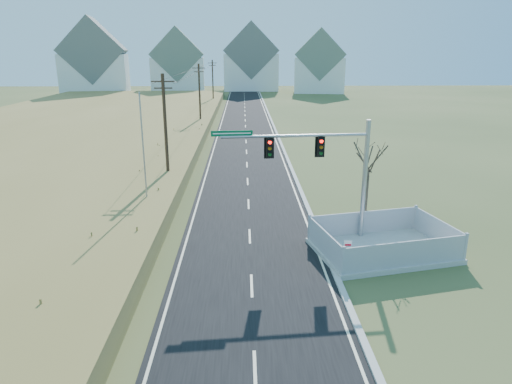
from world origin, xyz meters
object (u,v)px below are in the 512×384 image
at_px(open_sign, 348,245).
at_px(bare_tree, 369,155).
at_px(fence_enclosure, 382,248).
at_px(flagpole, 145,168).
at_px(traffic_signal_mast, 333,169).

height_order(open_sign, bare_tree, bare_tree).
xyz_separation_m(fence_enclosure, bare_tree, (-0.23, 3.02, 4.50)).
relative_size(fence_enclosure, flagpole, 0.98).
xyz_separation_m(traffic_signal_mast, fence_enclosure, (2.59, -1.71, -4.04)).
bearing_deg(traffic_signal_mast, open_sign, -62.84).
height_order(fence_enclosure, flagpole, flagpole).
height_order(traffic_signal_mast, open_sign, traffic_signal_mast).
distance_m(traffic_signal_mast, bare_tree, 2.73).
xyz_separation_m(open_sign, bare_tree, (1.56, 2.58, 4.52)).
xyz_separation_m(fence_enclosure, open_sign, (-1.80, 0.44, -0.01)).
height_order(traffic_signal_mast, flagpole, flagpole).
bearing_deg(fence_enclosure, bare_tree, 81.72).
xyz_separation_m(fence_enclosure, flagpole, (-14.08, 6.55, 2.96)).
bearing_deg(open_sign, flagpole, 153.83).
distance_m(flagpole, bare_tree, 14.37).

